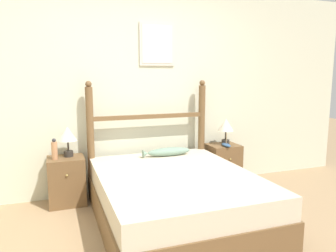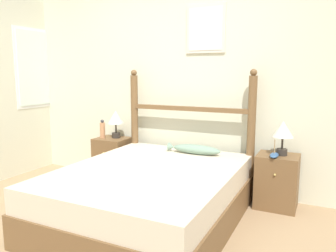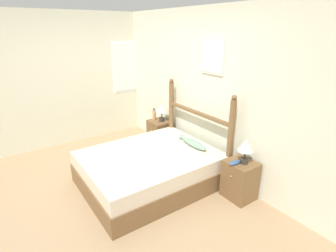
# 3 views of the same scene
# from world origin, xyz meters

# --- Properties ---
(wall_back) EXTENTS (6.40, 0.08, 2.55)m
(wall_back) POSITION_xyz_m (0.00, 1.73, 1.28)
(wall_back) COLOR beige
(wall_back) RESTS_ON ground_plane
(bed) EXTENTS (1.52, 1.92, 0.50)m
(bed) POSITION_xyz_m (0.18, 0.65, 0.25)
(bed) COLOR brown
(bed) RESTS_ON ground_plane
(headboard) EXTENTS (1.52, 0.09, 1.41)m
(headboard) POSITION_xyz_m (0.18, 1.57, 0.74)
(headboard) COLOR brown
(headboard) RESTS_ON ground_plane
(nightstand_left) EXTENTS (0.40, 0.38, 0.55)m
(nightstand_left) POSITION_xyz_m (-0.84, 1.49, 0.27)
(nightstand_left) COLOR brown
(nightstand_left) RESTS_ON ground_plane
(nightstand_right) EXTENTS (0.40, 0.38, 0.55)m
(nightstand_right) POSITION_xyz_m (1.19, 1.49, 0.27)
(nightstand_right) COLOR brown
(nightstand_right) RESTS_ON ground_plane
(table_lamp_left) EXTENTS (0.21, 0.21, 0.35)m
(table_lamp_left) POSITION_xyz_m (-0.80, 1.53, 0.79)
(table_lamp_left) COLOR #2D2823
(table_lamp_left) RESTS_ON nightstand_left
(table_lamp_right) EXTENTS (0.21, 0.21, 0.35)m
(table_lamp_right) POSITION_xyz_m (1.22, 1.50, 0.79)
(table_lamp_right) COLOR #2D2823
(table_lamp_right) RESTS_ON nightstand_right
(bottle) EXTENTS (0.07, 0.07, 0.24)m
(bottle) POSITION_xyz_m (-0.95, 1.45, 0.66)
(bottle) COLOR tan
(bottle) RESTS_ON nightstand_left
(model_boat) EXTENTS (0.08, 0.19, 0.18)m
(model_boat) POSITION_xyz_m (1.16, 1.38, 0.57)
(model_boat) COLOR #335684
(model_boat) RESTS_ON nightstand_right
(fish_pillow) EXTENTS (0.60, 0.14, 0.10)m
(fish_pillow) POSITION_xyz_m (0.34, 1.35, 0.55)
(fish_pillow) COLOR gray
(fish_pillow) RESTS_ON bed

